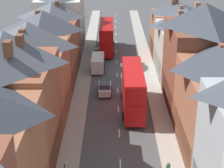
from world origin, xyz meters
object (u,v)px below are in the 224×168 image
at_px(delivery_van, 97,63).
at_px(car_parked_left_a, 135,63).
at_px(double_decker_bus_lead, 132,89).
at_px(car_near_silver, 98,52).
at_px(double_decker_bus_mid_street, 106,37).
at_px(car_parked_right_a, 104,88).

bearing_deg(delivery_van, car_parked_left_a, 13.02).
bearing_deg(double_decker_bus_lead, car_near_silver, 103.21).
xyz_separation_m(double_decker_bus_lead, double_decker_bus_mid_street, (-3.60, 23.89, 0.00)).
relative_size(double_decker_bus_mid_street, delivery_van, 2.08).
relative_size(car_near_silver, delivery_van, 0.76).
bearing_deg(delivery_van, double_decker_bus_lead, -70.47).
bearing_deg(car_parked_right_a, double_decker_bus_lead, -53.17).
relative_size(car_near_silver, car_parked_right_a, 0.96).
bearing_deg(double_decker_bus_lead, car_parked_right_a, 126.83).
bearing_deg(car_near_silver, double_decker_bus_lead, -76.79).
distance_m(car_parked_right_a, delivery_van, 9.10).
relative_size(car_parked_left_a, delivery_van, 0.81).
bearing_deg(car_parked_left_a, car_near_silver, 137.82).
distance_m(double_decker_bus_mid_street, delivery_van, 10.29).
bearing_deg(double_decker_bus_mid_street, delivery_van, -97.28).
bearing_deg(double_decker_bus_lead, car_parked_left_a, 85.08).
height_order(car_near_silver, car_parked_left_a, car_parked_left_a).
distance_m(double_decker_bus_lead, car_near_silver, 21.50).
relative_size(double_decker_bus_lead, delivery_van, 2.08).
bearing_deg(double_decker_bus_lead, double_decker_bus_mid_street, 98.57).
bearing_deg(car_parked_left_a, double_decker_bus_lead, -94.92).
height_order(double_decker_bus_mid_street, car_parked_right_a, double_decker_bus_mid_street).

